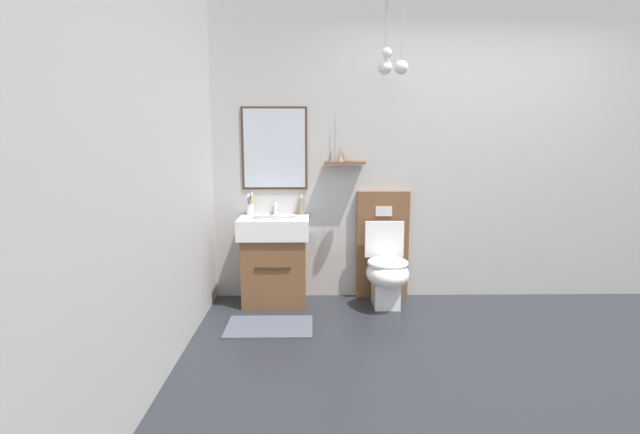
{
  "coord_description": "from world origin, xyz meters",
  "views": [
    {
      "loc": [
        -1.42,
        -2.68,
        1.48
      ],
      "look_at": [
        -1.36,
        1.33,
        0.8
      ],
      "focal_mm": 26.26,
      "sensor_mm": 36.0,
      "label": 1
    }
  ],
  "objects": [
    {
      "name": "toothbrush_cup",
      "position": [
        -2.0,
        1.55,
        0.85
      ],
      "size": [
        0.07,
        0.07,
        0.21
      ],
      "color": "silver",
      "rests_on": "vanity_sink_left"
    },
    {
      "name": "ground_plane",
      "position": [
        0.0,
        0.0,
        -0.05
      ],
      "size": [
        6.11,
        4.61,
        0.1
      ],
      "primitive_type": "cube",
      "color": "#23262B",
      "rests_on": "ground"
    },
    {
      "name": "bath_mat",
      "position": [
        -1.77,
        0.83,
        0.01
      ],
      "size": [
        0.68,
        0.44,
        0.01
      ],
      "primitive_type": "cube",
      "color": "#474C56",
      "rests_on": "ground"
    },
    {
      "name": "toilet",
      "position": [
        -0.78,
        1.39,
        0.38
      ],
      "size": [
        0.48,
        0.62,
        1.0
      ],
      "color": "brown",
      "rests_on": "ground"
    },
    {
      "name": "vanity_sink_left",
      "position": [
        -1.77,
        1.4,
        0.41
      ],
      "size": [
        0.62,
        0.45,
        0.79
      ],
      "color": "brown",
      "rests_on": "ground"
    },
    {
      "name": "wall_back",
      "position": [
        -0.01,
        1.65,
        1.35
      ],
      "size": [
        4.91,
        0.59,
        2.69
      ],
      "color": "#B7B5B2",
      "rests_on": "ground"
    },
    {
      "name": "soap_dispenser",
      "position": [
        -1.53,
        1.56,
        0.87
      ],
      "size": [
        0.06,
        0.06,
        0.19
      ],
      "color": "gray",
      "rests_on": "vanity_sink_left"
    },
    {
      "name": "tap_on_left_sink",
      "position": [
        -1.77,
        1.56,
        0.86
      ],
      "size": [
        0.03,
        0.13,
        0.11
      ],
      "color": "silver",
      "rests_on": "vanity_sink_left"
    },
    {
      "name": "wall_left",
      "position": [
        -2.39,
        0.0,
        1.35
      ],
      "size": [
        0.12,
        3.41,
        2.69
      ],
      "primitive_type": "cube",
      "color": "#B7B5B2",
      "rests_on": "ground"
    }
  ]
}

